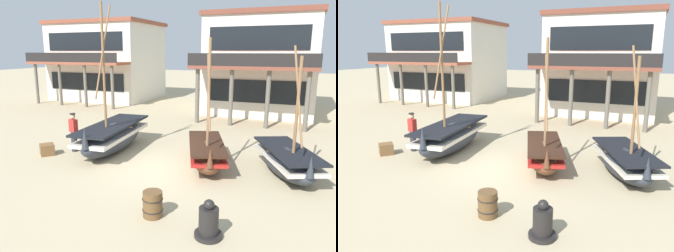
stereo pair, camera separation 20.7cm
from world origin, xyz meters
TOP-DOWN VIEW (x-y plane):
  - ground_plane at (0.00, 0.00)m, footprint 120.00×120.00m
  - fishing_boat_near_left at (1.60, 0.92)m, footprint 2.35×3.79m
  - fishing_boat_centre_large at (-2.68, 1.23)m, footprint 1.94×4.78m
  - fishing_boat_far_right at (4.47, 1.07)m, footprint 2.66×3.74m
  - fisherman_by_hull at (-4.21, 0.54)m, footprint 0.41×0.31m
  - capstan_winch at (2.96, -3.74)m, footprint 0.67×0.67m
  - wooden_barrel at (1.35, -3.35)m, footprint 0.56×0.56m
  - cargo_crate at (-4.95, -0.31)m, footprint 0.78×0.78m
  - harbor_building_main at (2.03, 13.61)m, footprint 7.40×9.37m
  - harbor_building_annex at (-11.85, 15.44)m, footprint 8.78×9.22m

SIDE VIEW (x-z plane):
  - ground_plane at x=0.00m, z-range 0.00..0.00m
  - cargo_crate at x=-4.95m, z-range 0.00..0.46m
  - wooden_barrel at x=1.35m, z-range 0.00..0.70m
  - capstan_winch at x=2.96m, z-range -0.10..0.84m
  - fishing_boat_near_left at x=1.60m, z-range -1.82..2.89m
  - fishing_boat_far_right at x=4.47m, z-range -1.68..2.77m
  - fishing_boat_centre_large at x=-2.68m, z-range -2.38..3.73m
  - fisherman_by_hull at x=-4.21m, z-range -0.01..1.68m
  - harbor_building_annex at x=-11.85m, z-range 0.01..6.79m
  - harbor_building_main at x=2.03m, z-range 0.01..6.80m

